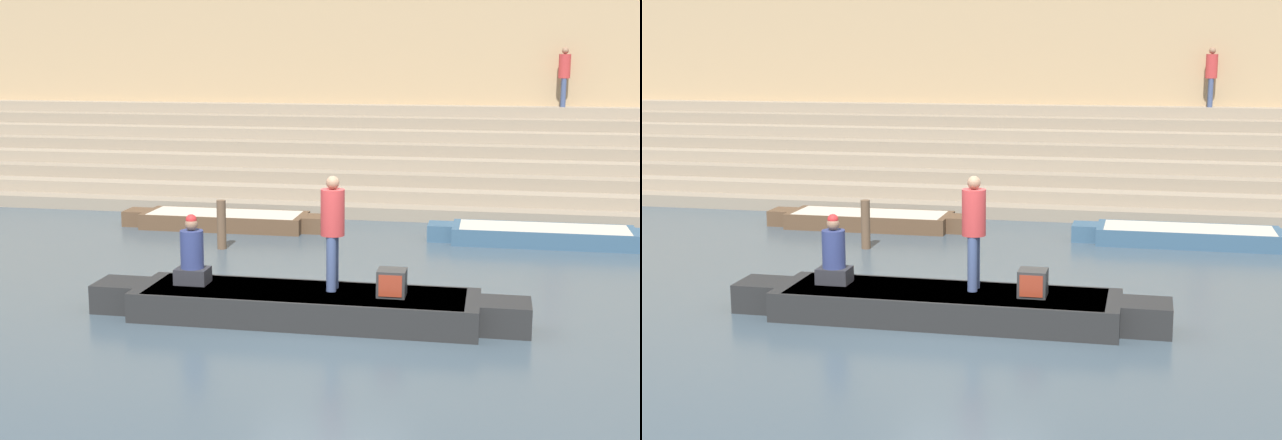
% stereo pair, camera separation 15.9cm
% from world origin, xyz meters
% --- Properties ---
extents(ground_plane, '(120.00, 120.00, 0.00)m').
position_xyz_m(ground_plane, '(0.00, 0.00, 0.00)').
color(ground_plane, '#3D4C56').
extents(ghat_steps, '(36.00, 5.88, 2.52)m').
position_xyz_m(ghat_steps, '(0.00, 12.23, 0.89)').
color(ghat_steps, gray).
rests_on(ghat_steps, ground).
extents(back_wall, '(34.20, 1.28, 8.79)m').
position_xyz_m(back_wall, '(0.00, 14.91, 4.37)').
color(back_wall, tan).
rests_on(back_wall, ground).
extents(rowboat_main, '(6.88, 1.54, 0.46)m').
position_xyz_m(rowboat_main, '(-0.36, 0.07, 0.25)').
color(rowboat_main, black).
rests_on(rowboat_main, ground).
extents(person_standing, '(0.37, 0.37, 1.79)m').
position_xyz_m(person_standing, '(0.05, 0.24, 1.49)').
color(person_standing, '#3D4C75').
rests_on(person_standing, rowboat_main).
extents(person_rowing, '(0.52, 0.41, 1.13)m').
position_xyz_m(person_rowing, '(-2.22, 0.18, 0.91)').
color(person_rowing, '#28282D').
rests_on(person_rowing, rowboat_main).
extents(tv_set, '(0.43, 0.42, 0.41)m').
position_xyz_m(tv_set, '(1.00, 0.05, 0.67)').
color(tv_set, '#2D2D2D').
rests_on(tv_set, rowboat_main).
extents(moored_boat_shore, '(4.93, 1.28, 0.37)m').
position_xyz_m(moored_boat_shore, '(-3.75, 6.84, 0.20)').
color(moored_boat_shore, brown).
rests_on(moored_boat_shore, ground).
extents(moored_boat_distant, '(4.99, 1.28, 0.37)m').
position_xyz_m(moored_boat_distant, '(3.56, 6.50, 0.20)').
color(moored_boat_distant, '#33516B').
rests_on(moored_boat_distant, ground).
extents(mooring_post, '(0.19, 0.19, 1.04)m').
position_xyz_m(mooring_post, '(-3.15, 4.67, 0.52)').
color(mooring_post, brown).
rests_on(mooring_post, ground).
extents(person_on_steps, '(0.34, 0.34, 1.71)m').
position_xyz_m(person_on_steps, '(4.35, 13.94, 3.51)').
color(person_on_steps, '#3D4C75').
rests_on(person_on_steps, ghat_steps).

